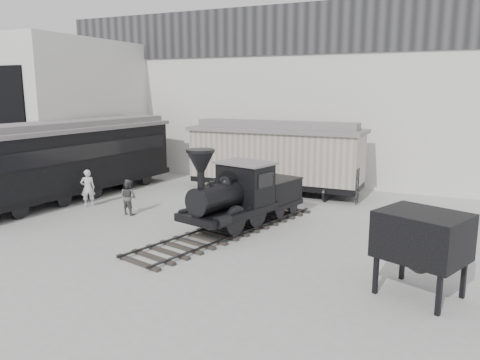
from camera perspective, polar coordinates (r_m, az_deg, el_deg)
The scene contains 9 objects.
ground at distance 17.89m, azimuth -7.46°, elevation -8.50°, with size 90.00×90.00×0.00m, color #9E9E9B.
north_wall at distance 30.62m, azimuth 7.38°, elevation 10.19°, with size 34.00×2.51×11.00m.
west_pavilion at distance 33.78m, azimuth -19.94°, elevation 7.90°, with size 7.00×12.11×9.00m.
locomotive at distance 20.18m, azimuth 0.02°, elevation -2.23°, with size 4.76×10.38×3.59m.
boxcar at distance 27.19m, azimuth 4.33°, elevation 3.03°, with size 10.20×3.27×4.17m.
passenger_coach at distance 27.22m, azimuth -19.94°, elevation 2.40°, with size 4.29×14.96×3.95m.
visitor_a at distance 25.23m, azimuth -18.07°, elevation -0.93°, with size 0.70×0.46×1.92m, color silver.
visitor_b at distance 23.10m, azimuth -13.47°, elevation -2.01°, with size 0.84×0.65×1.72m, color #505052.
coal_hopper at distance 14.49m, azimuth 21.28°, elevation -7.06°, with size 2.86×2.64×2.52m.
Camera 1 is at (8.97, -14.29, 5.95)m, focal length 35.00 mm.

